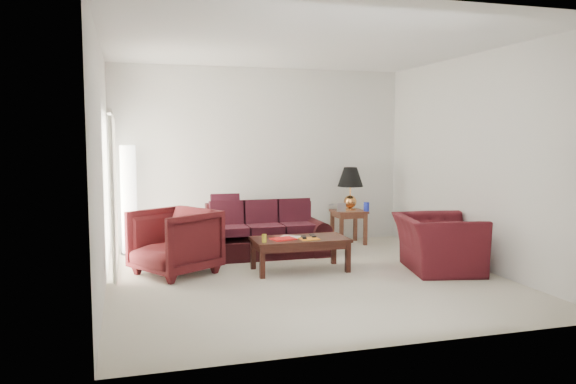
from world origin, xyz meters
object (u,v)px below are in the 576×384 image
object	(u,v)px
armchair_left	(175,242)
coffee_table	(300,254)
floor_lamp	(129,199)
armchair_right	(438,243)
sofa	(264,230)
end_table	(349,227)

from	to	relation	value
armchair_left	coffee_table	bearing A→B (deg)	47.67
floor_lamp	armchair_right	distance (m)	4.70
sofa	floor_lamp	world-z (taller)	floor_lamp
sofa	armchair_left	distance (m)	1.61
floor_lamp	armchair_left	xyz separation A→B (m)	(0.57, -1.52, -0.42)
armchair_left	coffee_table	size ratio (longest dim) A/B	0.74
end_table	floor_lamp	distance (m)	3.68
armchair_right	coffee_table	size ratio (longest dim) A/B	0.90
armchair_right	floor_lamp	bearing A→B (deg)	72.40
end_table	armchair_left	size ratio (longest dim) A/B	0.60
end_table	armchair_right	xyz separation A→B (m)	(0.43, -2.17, 0.09)
end_table	floor_lamp	world-z (taller)	floor_lamp
floor_lamp	armchair_left	world-z (taller)	floor_lamp
end_table	floor_lamp	xyz separation A→B (m)	(-3.64, 0.14, 0.58)
armchair_left	end_table	bearing A→B (deg)	81.25
armchair_left	floor_lamp	bearing A→B (deg)	167.76
end_table	coffee_table	size ratio (longest dim) A/B	0.44
armchair_right	sofa	bearing A→B (deg)	64.85
floor_lamp	armchair_right	world-z (taller)	floor_lamp
floor_lamp	armchair_left	distance (m)	1.67
coffee_table	end_table	bearing A→B (deg)	29.18
sofa	armchair_right	bearing A→B (deg)	-39.02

